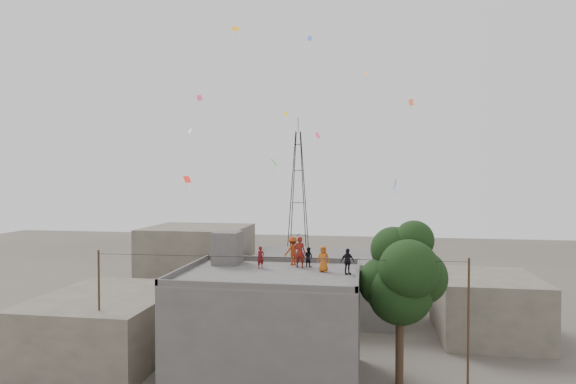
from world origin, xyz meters
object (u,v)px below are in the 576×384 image
object	(u,v)px
person_red_adult	(300,252)
person_dark_adult	(347,261)
tree	(403,275)
stair_head_box	(228,248)
transmission_tower	(298,196)

from	to	relation	value
person_red_adult	person_dark_adult	bearing A→B (deg)	157.93
tree	person_dark_adult	size ratio (longest dim) A/B	6.26
tree	person_red_adult	distance (m)	6.15
person_dark_adult	stair_head_box	bearing A→B (deg)	130.66
person_red_adult	stair_head_box	bearing A→B (deg)	-0.58
transmission_tower	person_red_adult	size ratio (longest dim) A/B	10.68
person_dark_adult	tree	bearing A→B (deg)	-28.49
stair_head_box	person_red_adult	distance (m)	4.69
transmission_tower	stair_head_box	bearing A→B (deg)	-88.77
person_red_adult	tree	bearing A→B (deg)	173.95
transmission_tower	person_red_adult	xyz separation A→B (m)	(5.45, -38.02, -2.03)
stair_head_box	person_red_adult	world-z (taller)	stair_head_box
transmission_tower	tree	bearing A→B (deg)	-73.91
stair_head_box	person_dark_adult	distance (m)	7.86
person_red_adult	person_dark_adult	world-z (taller)	person_red_adult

